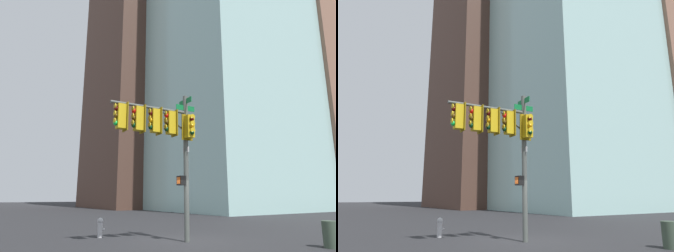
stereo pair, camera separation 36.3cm
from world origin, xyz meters
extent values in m
plane|color=#262628|center=(0.00, 0.00, 0.00)|extent=(200.00, 200.00, 0.00)
cylinder|color=#4C514C|center=(-0.12, -0.21, 3.14)|extent=(0.22, 0.22, 6.29)
cylinder|color=#4C514C|center=(-1.87, -0.10, 5.51)|extent=(3.51, 0.33, 0.12)
cylinder|color=#4C514C|center=(-0.75, -0.17, 5.06)|extent=(1.04, 0.15, 0.75)
cube|color=#0F6B33|center=(-0.12, -0.21, 6.04)|extent=(0.09, 1.00, 0.24)
cube|color=#0F6B33|center=(-0.12, -0.21, 5.74)|extent=(0.96, 0.09, 0.24)
cube|color=white|center=(-0.12, -0.21, 3.82)|extent=(0.06, 0.45, 0.24)
cube|color=gold|center=(-0.88, -0.16, 4.95)|extent=(0.36, 0.36, 1.00)
cube|color=#7D640C|center=(-0.69, -0.17, 4.95)|extent=(0.07, 0.55, 1.16)
sphere|color=red|center=(-1.09, -0.15, 5.25)|extent=(0.20, 0.20, 0.20)
cylinder|color=gold|center=(-1.15, -0.15, 5.34)|extent=(0.05, 0.23, 0.23)
sphere|color=#4C330A|center=(-1.09, -0.15, 4.95)|extent=(0.20, 0.20, 0.20)
cylinder|color=gold|center=(-1.15, -0.15, 5.04)|extent=(0.05, 0.23, 0.23)
sphere|color=#0A3819|center=(-1.09, -0.15, 4.65)|extent=(0.20, 0.20, 0.20)
cylinder|color=gold|center=(-1.15, -0.15, 4.74)|extent=(0.05, 0.23, 0.23)
cube|color=gold|center=(-1.64, -0.12, 4.95)|extent=(0.36, 0.36, 1.00)
cube|color=#7D640C|center=(-1.45, -0.13, 4.95)|extent=(0.07, 0.55, 1.16)
sphere|color=#470A07|center=(-1.85, -0.10, 5.25)|extent=(0.20, 0.20, 0.20)
cylinder|color=gold|center=(-1.91, -0.10, 5.34)|extent=(0.05, 0.23, 0.23)
sphere|color=#F29E0C|center=(-1.85, -0.10, 4.95)|extent=(0.20, 0.20, 0.20)
cylinder|color=gold|center=(-1.91, -0.10, 5.04)|extent=(0.05, 0.23, 0.23)
sphere|color=#0A3819|center=(-1.85, -0.10, 4.65)|extent=(0.20, 0.20, 0.20)
cylinder|color=gold|center=(-1.91, -0.10, 4.74)|extent=(0.05, 0.23, 0.23)
cube|color=gold|center=(-2.41, -0.07, 4.95)|extent=(0.36, 0.36, 1.00)
cube|color=#7D640C|center=(-2.22, -0.08, 4.95)|extent=(0.07, 0.55, 1.16)
sphere|color=red|center=(-2.61, -0.06, 5.25)|extent=(0.20, 0.20, 0.20)
cylinder|color=gold|center=(-2.67, -0.05, 5.34)|extent=(0.05, 0.23, 0.23)
sphere|color=#4C330A|center=(-2.61, -0.06, 4.95)|extent=(0.20, 0.20, 0.20)
cylinder|color=gold|center=(-2.67, -0.05, 5.04)|extent=(0.05, 0.23, 0.23)
sphere|color=#0A3819|center=(-2.61, -0.06, 4.65)|extent=(0.20, 0.20, 0.20)
cylinder|color=gold|center=(-2.67, -0.05, 4.74)|extent=(0.05, 0.23, 0.23)
cube|color=gold|center=(-3.17, -0.03, 4.95)|extent=(0.36, 0.36, 1.00)
cube|color=#7D640C|center=(-2.98, -0.04, 4.95)|extent=(0.07, 0.55, 1.16)
sphere|color=#470A07|center=(-3.37, -0.01, 5.25)|extent=(0.20, 0.20, 0.20)
cylinder|color=gold|center=(-3.44, -0.01, 5.34)|extent=(0.05, 0.23, 0.23)
sphere|color=#4C330A|center=(-3.37, -0.01, 4.95)|extent=(0.20, 0.20, 0.20)
cylinder|color=gold|center=(-3.44, -0.01, 5.04)|extent=(0.05, 0.23, 0.23)
sphere|color=green|center=(-3.37, -0.01, 4.65)|extent=(0.20, 0.20, 0.20)
cylinder|color=gold|center=(-3.44, -0.01, 4.74)|extent=(0.05, 0.23, 0.23)
cube|color=gold|center=(-0.14, -0.52, 4.81)|extent=(0.36, 0.36, 1.00)
cube|color=#7D640C|center=(-0.13, -0.33, 4.81)|extent=(0.55, 0.07, 1.16)
sphere|color=#470A07|center=(-0.15, -0.72, 5.11)|extent=(0.20, 0.20, 0.20)
cylinder|color=gold|center=(-0.15, -0.79, 5.20)|extent=(0.23, 0.05, 0.23)
sphere|color=#F29E0C|center=(-0.15, -0.72, 4.81)|extent=(0.20, 0.20, 0.20)
cylinder|color=gold|center=(-0.15, -0.79, 4.90)|extent=(0.23, 0.05, 0.23)
sphere|color=#0A3819|center=(-0.15, -0.72, 4.51)|extent=(0.20, 0.20, 0.20)
cylinder|color=gold|center=(-0.15, -0.79, 4.60)|extent=(0.23, 0.05, 0.23)
cube|color=black|center=(-0.38, -0.19, 2.49)|extent=(0.27, 0.37, 0.40)
cube|color=#EA5914|center=(-0.51, -0.18, 2.49)|extent=(0.03, 0.25, 0.28)
cylinder|color=#B2B2B7|center=(-2.68, 3.03, 0.33)|extent=(0.22, 0.22, 0.65)
sphere|color=#B2B2B7|center=(-2.68, 3.03, 0.74)|extent=(0.26, 0.26, 0.26)
cylinder|color=#B2B2B7|center=(-2.52, 3.03, 0.36)|extent=(0.10, 0.09, 0.09)
cylinder|color=#384738|center=(3.42, -4.27, 0.47)|extent=(0.56, 0.56, 0.95)
cube|color=#4C3328|center=(21.73, 36.78, 25.96)|extent=(26.37, 18.48, 51.93)
cube|color=brown|center=(46.66, 22.62, 17.36)|extent=(23.47, 18.23, 34.71)
cube|color=#845B47|center=(43.02, 18.22, 25.51)|extent=(22.66, 16.37, 51.02)
camera|label=1|loc=(-7.90, -10.95, 1.83)|focal=32.53mm
camera|label=2|loc=(-7.59, -11.14, 1.83)|focal=32.53mm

